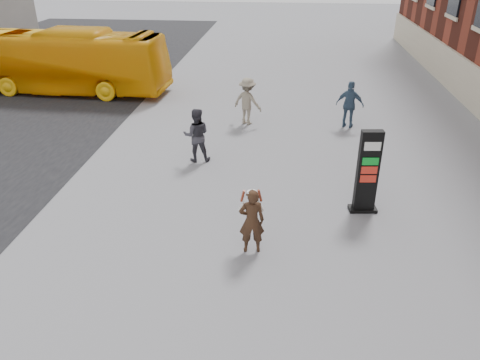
# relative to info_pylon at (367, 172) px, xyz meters

# --- Properties ---
(ground) EXTENTS (100.00, 100.00, 0.00)m
(ground) POSITION_rel_info_pylon_xyz_m (-3.65, -2.03, -1.15)
(ground) COLOR #9E9EA3
(info_pylon) EXTENTS (0.77, 0.44, 2.30)m
(info_pylon) POSITION_rel_info_pylon_xyz_m (0.00, 0.00, 0.00)
(info_pylon) COLOR black
(info_pylon) RESTS_ON ground
(woman) EXTENTS (0.67, 0.62, 1.62)m
(woman) POSITION_rel_info_pylon_xyz_m (-2.85, -2.12, -0.32)
(woman) COLOR #312112
(woman) RESTS_ON ground
(bus) EXTENTS (10.62, 3.05, 2.92)m
(bus) POSITION_rel_info_pylon_xyz_m (-12.99, 10.00, 0.32)
(bus) COLOR #F0A70B
(bus) RESTS_ON road
(pedestrian_a) EXTENTS (0.96, 0.80, 1.78)m
(pedestrian_a) POSITION_rel_info_pylon_xyz_m (-5.02, 2.77, -0.26)
(pedestrian_a) COLOR #35343B
(pedestrian_a) RESTS_ON ground
(pedestrian_b) EXTENTS (1.37, 1.13, 1.84)m
(pedestrian_b) POSITION_rel_info_pylon_xyz_m (-3.67, 6.42, -0.23)
(pedestrian_b) COLOR gray
(pedestrian_b) RESTS_ON ground
(pedestrian_c) EXTENTS (1.14, 0.73, 1.81)m
(pedestrian_c) POSITION_rel_info_pylon_xyz_m (0.27, 6.43, -0.24)
(pedestrian_c) COLOR #3A526B
(pedestrian_c) RESTS_ON ground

